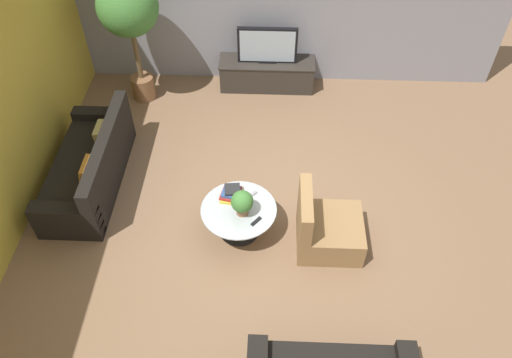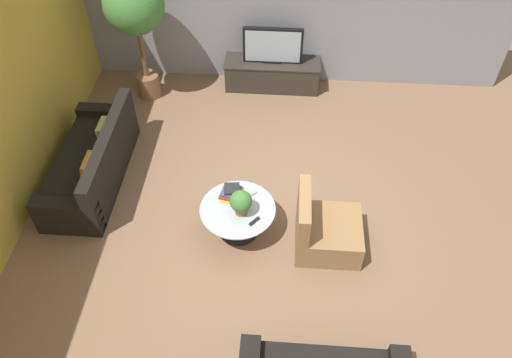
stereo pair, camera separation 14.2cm
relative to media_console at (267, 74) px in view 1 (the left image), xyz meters
name	(u,v)px [view 1 (the left image)]	position (x,y,z in m)	size (l,w,h in m)	color
ground_plane	(270,218)	(0.12, -2.94, -0.26)	(24.00, 24.00, 0.00)	brown
media_console	(267,74)	(0.00, 0.00, 0.00)	(1.59, 0.50, 0.50)	#2D2823
television	(267,46)	(0.00, 0.00, 0.54)	(0.97, 0.13, 0.61)	black
coffee_table	(239,216)	(-0.27, -3.15, 0.04)	(0.95, 0.95, 0.43)	black
couch_by_wall	(91,168)	(-2.37, -2.38, 0.02)	(0.84, 2.06, 0.84)	black
armchair_wicker	(326,229)	(0.81, -3.30, 0.01)	(0.80, 0.76, 0.86)	olive
potted_palm_tall	(129,13)	(-2.05, -0.38, 1.26)	(0.91, 0.91, 2.07)	brown
potted_plant_tabletop	(242,202)	(-0.22, -3.21, 0.37)	(0.28, 0.28, 0.35)	brown
book_stack	(231,193)	(-0.38, -2.94, 0.23)	(0.28, 0.34, 0.13)	gold
remote_black	(256,221)	(-0.05, -3.35, 0.18)	(0.04, 0.16, 0.02)	black
remote_silver	(252,195)	(-0.12, -2.92, 0.18)	(0.04, 0.16, 0.02)	gray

